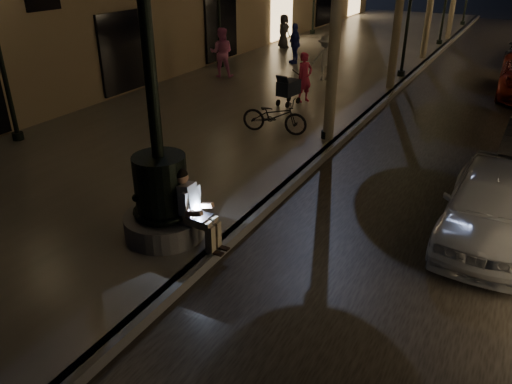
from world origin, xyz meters
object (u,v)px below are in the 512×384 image
Objects in this scene: stroller at (288,88)px; pedestrian_white at (325,58)px; lamp_curb_a at (334,18)px; pedestrian_pink at (222,53)px; fountain_lamppost at (161,183)px; bicycle at (275,116)px; pedestrian_dark at (284,31)px; car_front at (493,204)px; pedestrian_red at (305,77)px; pedestrian_blue at (294,43)px; seated_man_laptop at (192,206)px.

stroller is 0.67× the size of pedestrian_white.
lamp_curb_a reaches higher than pedestrian_pink.
fountain_lamppost reaches higher than bicycle.
fountain_lamppost is 4.73× the size of stroller.
pedestrian_pink is 6.71m from pedestrian_dark.
car_front is 17.96m from pedestrian_dark.
car_front is 2.50× the size of pedestrian_red.
fountain_lamppost reaches higher than pedestrian_dark.
car_front is 8.59m from pedestrian_red.
stroller is 0.61× the size of bicycle.
pedestrian_red is 0.87× the size of bicycle.
pedestrian_pink is at bearing -69.71° from pedestrian_blue.
lamp_curb_a reaches higher than pedestrian_dark.
fountain_lamppost reaches higher than seated_man_laptop.
pedestrian_dark reaches higher than car_front.
pedestrian_blue is 3.65m from pedestrian_dark.
lamp_curb_a reaches higher than pedestrian_blue.
seated_man_laptop is 0.35× the size of car_front.
pedestrian_dark is at bearing 110.91° from seated_man_laptop.
pedestrian_pink is 3.95m from pedestrian_white.
stroller is at bearing -178.48° from pedestrian_red.
stroller is at bearing 8.32° from bicycle.
pedestrian_pink is (-6.10, 4.54, -2.11)m from lamp_curb_a.
stroller is (-2.13, 8.31, -0.17)m from seated_man_laptop.
pedestrian_pink is at bearing 159.23° from stroller.
stroller is 8.40m from car_front.
stroller is 2.71m from bicycle.
pedestrian_blue reaches higher than stroller.
pedestrian_pink is (-4.17, 1.63, 0.14)m from pedestrian_red.
pedestrian_pink reaches higher than bicycle.
car_front is (4.39, 3.00, -0.25)m from seated_man_laptop.
fountain_lamppost is 3.17× the size of pedestrian_white.
car_front is at bearing -30.06° from stroller.
pedestrian_white is at bearing 36.20° from pedestrian_red.
pedestrian_blue is (-4.60, 14.15, 0.11)m from seated_man_laptop.
seated_man_laptop is at bearing -90.83° from lamp_curb_a.
pedestrian_red is at bearing 135.08° from pedestrian_pink.
bicycle is (1.01, -6.25, -0.35)m from pedestrian_white.
car_front is at bearing -133.14° from pedestrian_dark.
pedestrian_dark is (-4.74, 8.31, 0.01)m from pedestrian_red.
pedestrian_red is 0.96× the size of pedestrian_white.
pedestrian_red is at bearing 65.59° from pedestrian_white.
fountain_lamppost is at bearing 64.67° from pedestrian_white.
fountain_lamppost reaches higher than pedestrian_blue.
lamp_curb_a is 2.90× the size of pedestrian_blue.
fountain_lamppost is 12.09m from pedestrian_white.
fountain_lamppost is at bearing -151.66° from pedestrian_dark.
fountain_lamppost is 11.84m from pedestrian_pink.
stroller is at bearing 104.37° from seated_man_laptop.
pedestrian_dark is at bearing 56.82° from pedestrian_red.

